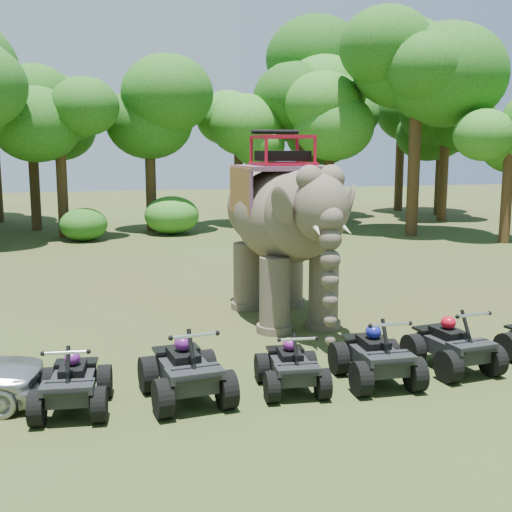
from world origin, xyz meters
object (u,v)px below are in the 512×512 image
object	(u,v)px
atv_0	(72,376)
atv_1	(186,362)
atv_2	(291,360)
atv_3	(376,348)
elephant	(283,226)
atv_4	(453,338)

from	to	relation	value
atv_0	atv_1	distance (m)	1.90
atv_2	atv_3	size ratio (longest dim) A/B	0.87
elephant	atv_1	size ratio (longest dim) A/B	3.08
atv_3	atv_4	world-z (taller)	atv_3
atv_0	atv_3	xyz separation A→B (m)	(5.46, -0.19, 0.05)
elephant	atv_4	xyz separation A→B (m)	(1.98, -4.67, -1.74)
atv_0	elephant	bearing A→B (deg)	49.26
elephant	atv_3	size ratio (longest dim) A/B	3.21
elephant	atv_1	distance (m)	6.06
elephant	atv_0	distance (m)	7.26
atv_0	atv_4	size ratio (longest dim) A/B	0.94
atv_4	atv_2	bearing A→B (deg)	177.46
atv_1	atv_2	xyz separation A→B (m)	(1.91, -0.07, -0.11)
atv_3	elephant	bearing A→B (deg)	95.80
atv_4	atv_1	bearing A→B (deg)	175.77
atv_2	atv_3	world-z (taller)	atv_3
atv_2	atv_3	bearing A→B (deg)	4.53
atv_1	atv_4	distance (m)	5.32
atv_0	atv_1	xyz separation A→B (m)	(1.90, -0.06, 0.08)
atv_0	atv_2	size ratio (longest dim) A/B	1.06
elephant	atv_0	world-z (taller)	elephant
atv_1	atv_3	distance (m)	3.56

